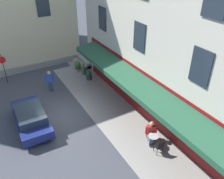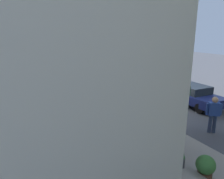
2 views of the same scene
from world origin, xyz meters
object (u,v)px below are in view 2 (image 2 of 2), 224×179
at_px(cafe_chair_black_by_window, 87,78).
at_px(potted_plant_entrance_left, 159,145).
at_px(cafe_table_near_entrance, 85,89).
at_px(seated_companion_in_red, 85,88).
at_px(potted_plant_by_steps, 205,168).
at_px(seated_patron_in_grey, 85,77).
at_px(potted_plant_under_sign, 180,153).
at_px(cafe_table_mid_terrace, 80,79).
at_px(walking_pedestrian_in_blue, 214,112).
at_px(cafe_chair_black_near_door, 85,91).
at_px(parked_car_navy, 191,94).
at_px(cafe_chair_black_under_awning, 83,87).
at_px(cafe_chair_black_facing_street, 73,78).

distance_m(cafe_chair_black_by_window, potted_plant_entrance_left, 12.58).
bearing_deg(cafe_table_near_entrance, seated_companion_in_red, -21.93).
xyz_separation_m(cafe_table_near_entrance, potted_plant_by_steps, (10.99, -0.03, 0.01)).
height_order(seated_patron_in_grey, potted_plant_under_sign, seated_patron_in_grey).
distance_m(cafe_table_mid_terrace, walking_pedestrian_in_blue, 12.76).
distance_m(cafe_chair_black_near_door, parked_car_navy, 7.38).
distance_m(cafe_table_mid_terrace, parked_car_navy, 10.11).
distance_m(cafe_table_mid_terrace, potted_plant_entrance_left, 12.89).
relative_size(cafe_table_mid_terrace, potted_plant_by_steps, 0.83).
bearing_deg(potted_plant_entrance_left, potted_plant_under_sign, 0.86).
distance_m(potted_plant_under_sign, parked_car_navy, 7.55).
bearing_deg(potted_plant_by_steps, seated_companion_in_red, -179.35).
height_order(cafe_chair_black_under_awning, potted_plant_by_steps, cafe_chair_black_under_awning).
relative_size(cafe_chair_black_by_window, parked_car_navy, 0.21).
distance_m(cafe_chair_black_under_awning, parked_car_navy, 7.97).
bearing_deg(potted_plant_under_sign, seated_companion_in_red, 179.67).
bearing_deg(cafe_chair_black_under_awning, walking_pedestrian_in_blue, 18.38).
xyz_separation_m(cafe_table_near_entrance, seated_patron_in_grey, (-3.60, 1.31, 0.23)).
bearing_deg(seated_patron_in_grey, potted_plant_by_steps, -5.25).
xyz_separation_m(cafe_table_near_entrance, potted_plant_entrance_left, (8.98, -0.23, -0.13)).
height_order(cafe_chair_black_near_door, seated_companion_in_red, seated_companion_in_red).
height_order(cafe_chair_black_under_awning, cafe_chair_black_near_door, same).
distance_m(cafe_chair_black_near_door, seated_patron_in_grey, 4.47).
bearing_deg(seated_companion_in_red, walking_pedestrian_in_blue, 21.84).
height_order(cafe_table_near_entrance, cafe_chair_black_under_awning, cafe_chair_black_under_awning).
distance_m(seated_patron_in_grey, seated_companion_in_red, 4.25).
bearing_deg(cafe_table_mid_terrace, potted_plant_by_steps, -3.88).
bearing_deg(seated_companion_in_red, seated_patron_in_grey, 159.87).
bearing_deg(cafe_table_mid_terrace, cafe_chair_black_near_door, -15.25).
xyz_separation_m(seated_companion_in_red, potted_plant_by_steps, (10.60, 0.12, -0.22)).
bearing_deg(cafe_chair_black_near_door, cafe_table_near_entrance, 158.07).
xyz_separation_m(cafe_chair_black_under_awning, potted_plant_entrance_left, (9.61, -0.31, -0.19)).
xyz_separation_m(cafe_table_near_entrance, cafe_chair_black_facing_street, (-4.07, 0.38, 0.06)).
distance_m(cafe_chair_black_under_awning, walking_pedestrian_in_blue, 9.85).
height_order(cafe_chair_black_near_door, potted_plant_entrance_left, cafe_chair_black_near_door).
height_order(cafe_chair_black_facing_street, potted_plant_by_steps, cafe_chair_black_facing_street).
xyz_separation_m(walking_pedestrian_in_blue, parked_car_navy, (-3.53, 2.36, -0.32)).
relative_size(cafe_chair_black_near_door, potted_plant_under_sign, 0.81).
bearing_deg(cafe_chair_black_by_window, cafe_table_mid_terrace, -126.33).
distance_m(potted_plant_by_steps, potted_plant_under_sign, 0.95).
distance_m(cafe_table_near_entrance, potted_plant_under_sign, 10.06).
height_order(cafe_table_near_entrance, potted_plant_under_sign, potted_plant_under_sign).
bearing_deg(cafe_chair_black_facing_street, cafe_chair_black_by_window, 61.72).
distance_m(cafe_table_mid_terrace, seated_companion_in_red, 4.39).
xyz_separation_m(seated_patron_in_grey, walking_pedestrian_in_blue, (12.31, 1.87, 0.31)).
xyz_separation_m(potted_plant_by_steps, potted_plant_under_sign, (-0.93, -0.18, 0.05)).
bearing_deg(cafe_chair_black_facing_street, potted_plant_under_sign, -2.39).
bearing_deg(potted_plant_by_steps, seated_patron_in_grey, 174.75).
distance_m(cafe_table_mid_terrace, potted_plant_by_steps, 14.87).
bearing_deg(cafe_chair_black_under_awning, seated_companion_in_red, -13.01).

